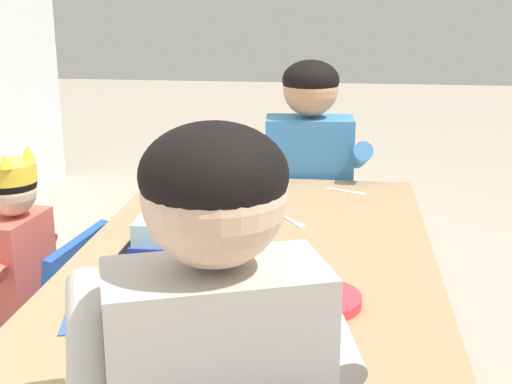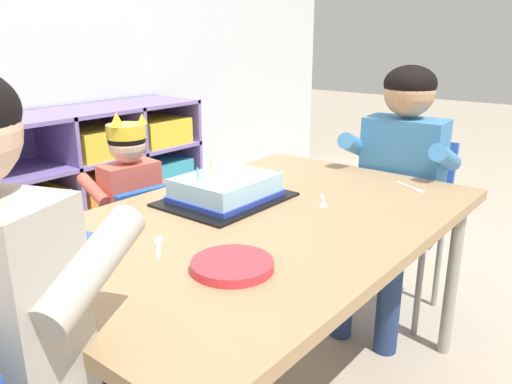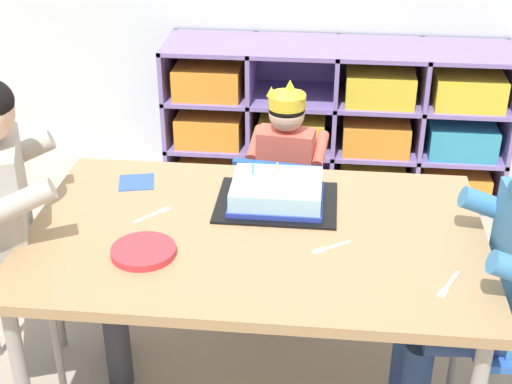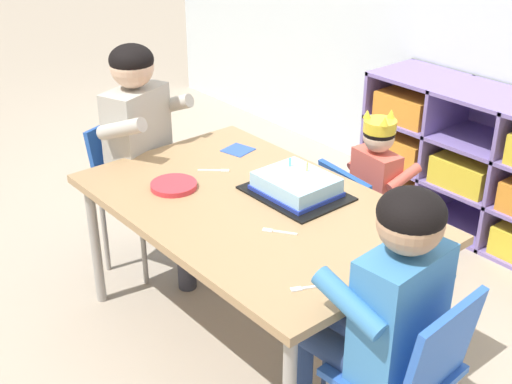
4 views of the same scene
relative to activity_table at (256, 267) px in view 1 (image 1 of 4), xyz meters
The scene contains 12 objects.
activity_table is the anchor object (origin of this frame).
classroom_chair_blue 0.62m from the activity_table, 85.96° to the left, with size 0.39×0.39×0.62m.
child_with_crown 0.70m from the activity_table, 85.65° to the left, with size 0.31×0.32×0.84m.
adult_helper_seated 0.72m from the activity_table, behind, with size 0.48×0.46×1.08m.
classroom_chair_guest_side 0.86m from the activity_table, ahead, with size 0.37×0.37×0.71m.
guest_at_table_side 0.73m from the activity_table, ahead, with size 0.44×0.42×1.01m.
birthday_cake_on_tray 0.20m from the activity_table, 73.98° to the left, with size 0.38×0.30×0.12m.
paper_plate_stack 0.34m from the activity_table, 151.99° to the right, with size 0.18×0.18×0.02m, color #DB333D.
paper_napkin_square 0.51m from the activity_table, 148.05° to the left, with size 0.12×0.12×0.00m, color #3356B7.
fork_at_table_front_edge 0.24m from the activity_table, 18.52° to the right, with size 0.11×0.08×0.00m.
fork_beside_plate_stack 0.58m from the activity_table, 22.87° to the right, with size 0.07×0.12×0.00m.
fork_near_child_seat 0.33m from the activity_table, 168.97° to the left, with size 0.10×0.11×0.00m.
Camera 1 is at (-1.63, -0.20, 1.24)m, focal length 49.80 mm.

